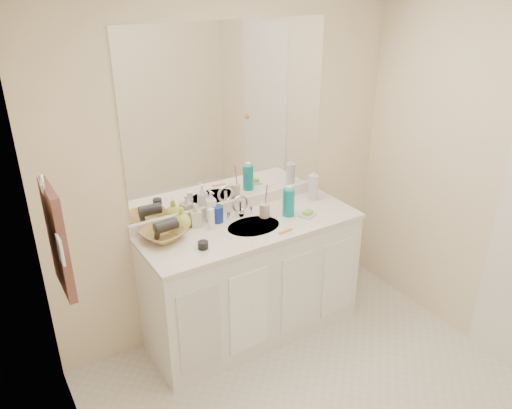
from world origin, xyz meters
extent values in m
cube|color=#F6E5C1|center=(0.00, 1.30, 1.20)|extent=(2.60, 0.02, 2.40)
cube|color=#F6E5C1|center=(-1.30, 0.00, 1.20)|extent=(0.02, 2.60, 2.40)
cube|color=white|center=(0.00, 1.02, 0.42)|extent=(1.50, 0.55, 0.85)
cube|color=silver|center=(0.00, 1.02, 0.86)|extent=(1.52, 0.57, 0.03)
cube|color=white|center=(0.00, 1.29, 0.92)|extent=(1.52, 0.03, 0.08)
cylinder|color=beige|center=(0.00, 1.00, 0.87)|extent=(0.37, 0.37, 0.02)
cylinder|color=silver|center=(0.00, 1.18, 0.94)|extent=(0.02, 0.02, 0.11)
cube|color=white|center=(0.00, 1.29, 1.56)|extent=(1.48, 0.01, 1.20)
cylinder|color=navy|center=(-0.18, 1.19, 0.94)|extent=(0.09, 0.09, 0.12)
cylinder|color=#CEAE91|center=(0.14, 1.08, 0.93)|extent=(0.08, 0.08, 0.10)
cylinder|color=#DA3984|center=(0.15, 1.08, 1.03)|extent=(0.01, 0.04, 0.19)
cylinder|color=#0B8583|center=(0.29, 1.02, 0.98)|extent=(0.11, 0.11, 0.20)
cylinder|color=silver|center=(0.60, 1.14, 0.97)|extent=(0.09, 0.09, 0.19)
cube|color=silver|center=(0.40, 0.94, 0.89)|extent=(0.13, 0.12, 0.01)
cube|color=#7FC630|center=(0.40, 0.94, 0.90)|extent=(0.07, 0.06, 0.02)
cube|color=orange|center=(0.13, 0.83, 0.88)|extent=(0.11, 0.04, 0.00)
cylinder|color=black|center=(-0.42, 0.92, 0.90)|extent=(0.09, 0.09, 0.05)
cylinder|color=white|center=(-0.25, 1.12, 0.95)|extent=(0.05, 0.05, 0.14)
imported|color=white|center=(-0.20, 1.22, 0.99)|extent=(0.09, 0.09, 0.22)
imported|color=beige|center=(-0.32, 1.21, 0.96)|extent=(0.09, 0.09, 0.16)
imported|color=#C7CE50|center=(-0.42, 1.22, 0.96)|extent=(0.13, 0.13, 0.15)
imported|color=olive|center=(-0.58, 1.15, 0.91)|extent=(0.34, 0.34, 0.07)
cylinder|color=black|center=(-0.56, 1.15, 0.97)|extent=(0.15, 0.08, 0.07)
torus|color=silver|center=(-1.27, 0.77, 1.55)|extent=(0.01, 0.11, 0.11)
cube|color=#4E2F2A|center=(-1.25, 0.77, 1.25)|extent=(0.04, 0.32, 0.55)
cube|color=white|center=(-1.27, 0.57, 1.30)|extent=(0.01, 0.08, 0.13)
camera|label=1|loc=(-1.55, -1.51, 2.42)|focal=35.00mm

